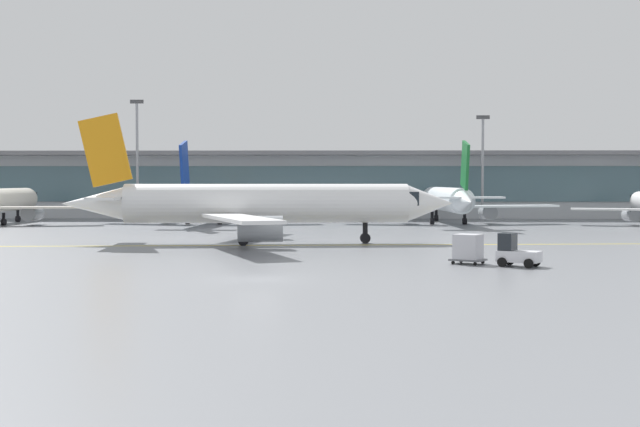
{
  "coord_description": "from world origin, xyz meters",
  "views": [
    {
      "loc": [
        4.15,
        -47.16,
        5.41
      ],
      "look_at": [
        3.28,
        16.28,
        3.0
      ],
      "focal_mm": 48.6,
      "sensor_mm": 36.0,
      "label": 1
    }
  ],
  "objects": [
    {
      "name": "ground_plane",
      "position": [
        0.0,
        0.0,
        0.0
      ],
      "size": [
        400.0,
        400.0,
        0.0
      ],
      "primitive_type": "plane",
      "color": "slate"
    },
    {
      "name": "taxiway_centreline_stripe",
      "position": [
        -1.41,
        24.96,
        0.0
      ],
      "size": [
        109.78,
        7.73,
        0.01
      ],
      "primitive_type": "cube",
      "rotation": [
        0.0,
        0.0,
        0.07
      ],
      "color": "yellow",
      "rests_on": "ground_plane"
    },
    {
      "name": "terminal_concourse",
      "position": [
        0.0,
        79.88,
        4.92
      ],
      "size": [
        213.55,
        11.0,
        9.6
      ],
      "color": "#B2B7BC",
      "rests_on": "ground_plane"
    },
    {
      "name": "gate_airplane_2",
      "position": [
        -11.69,
        61.24,
        2.98
      ],
      "size": [
        27.89,
        30.02,
        9.95
      ],
      "rotation": [
        0.0,
        0.0,
        1.51
      ],
      "color": "silver",
      "rests_on": "ground_plane"
    },
    {
      "name": "gate_airplane_3",
      "position": [
        18.51,
        61.28,
        2.98
      ],
      "size": [
        27.91,
        30.0,
        9.95
      ],
      "rotation": [
        0.0,
        0.0,
        1.61
      ],
      "color": "white",
      "rests_on": "ground_plane"
    },
    {
      "name": "taxiing_regional_jet",
      "position": [
        -1.84,
        26.93,
        3.35
      ],
      "size": [
        33.7,
        31.27,
        11.16
      ],
      "rotation": [
        0.0,
        0.0,
        0.07
      ],
      "color": "white",
      "rests_on": "ground_plane"
    },
    {
      "name": "baggage_tug",
      "position": [
        15.73,
        7.36,
        0.89
      ],
      "size": [
        2.95,
        2.56,
        2.1
      ],
      "rotation": [
        0.0,
        0.0,
        -0.53
      ],
      "color": "silver",
      "rests_on": "ground_plane"
    },
    {
      "name": "cargo_dolly_lead",
      "position": [
        12.99,
        8.95,
        1.05
      ],
      "size": [
        2.62,
        2.44,
        1.94
      ],
      "rotation": [
        0.0,
        0.0,
        -0.53
      ],
      "color": "#595B60",
      "rests_on": "ground_plane"
    },
    {
      "name": "apron_light_mast_1",
      "position": [
        -22.4,
        70.54,
        8.9
      ],
      "size": [
        1.8,
        0.36,
        16.41
      ],
      "color": "gray",
      "rests_on": "ground_plane"
    },
    {
      "name": "apron_light_mast_2",
      "position": [
        24.79,
        71.68,
        7.85
      ],
      "size": [
        1.8,
        0.36,
        14.33
      ],
      "color": "gray",
      "rests_on": "ground_plane"
    }
  ]
}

